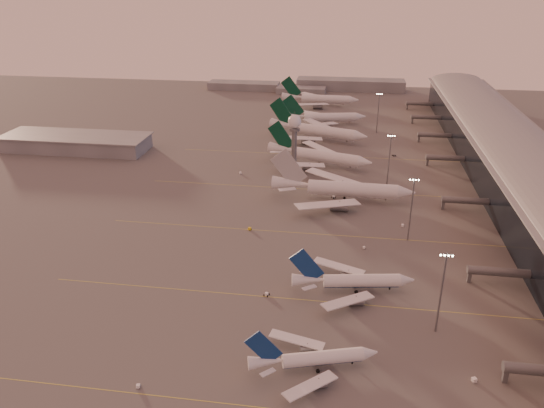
# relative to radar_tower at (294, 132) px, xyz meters

# --- Properties ---
(ground) EXTENTS (700.00, 700.00, 0.00)m
(ground) POSITION_rel_radar_tower_xyz_m (-5.00, -120.00, -20.95)
(ground) COLOR #514F4F
(ground) RESTS_ON ground
(taxiway_markings) EXTENTS (180.00, 185.25, 0.02)m
(taxiway_markings) POSITION_rel_radar_tower_xyz_m (25.00, -64.00, -20.94)
(taxiway_markings) COLOR gold
(taxiway_markings) RESTS_ON ground
(terminal) EXTENTS (57.00, 362.00, 23.04)m
(terminal) POSITION_rel_radar_tower_xyz_m (102.88, -9.91, -10.43)
(terminal) COLOR black
(terminal) RESTS_ON ground
(hangar) EXTENTS (82.00, 27.00, 8.50)m
(hangar) POSITION_rel_radar_tower_xyz_m (-125.00, 20.00, -16.63)
(hangar) COLOR slate
(hangar) RESTS_ON ground
(radar_tower) EXTENTS (6.40, 6.40, 31.10)m
(radar_tower) POSITION_rel_radar_tower_xyz_m (0.00, 0.00, 0.00)
(radar_tower) COLOR #5C5F64
(radar_tower) RESTS_ON ground
(mast_a) EXTENTS (3.60, 0.56, 25.00)m
(mast_a) POSITION_rel_radar_tower_xyz_m (53.00, -120.00, -7.21)
(mast_a) COLOR #5C5F64
(mast_a) RESTS_ON ground
(mast_b) EXTENTS (3.60, 0.56, 25.00)m
(mast_b) POSITION_rel_radar_tower_xyz_m (50.00, -65.00, -7.21)
(mast_b) COLOR #5C5F64
(mast_b) RESTS_ON ground
(mast_c) EXTENTS (3.60, 0.56, 25.00)m
(mast_c) POSITION_rel_radar_tower_xyz_m (45.00, -10.00, -7.21)
(mast_c) COLOR #5C5F64
(mast_c) RESTS_ON ground
(mast_d) EXTENTS (3.60, 0.56, 25.00)m
(mast_d) POSITION_rel_radar_tower_xyz_m (43.00, 80.00, -7.21)
(mast_d) COLOR #5C5F64
(mast_d) RESTS_ON ground
(distant_horizon) EXTENTS (165.00, 37.50, 9.00)m
(distant_horizon) POSITION_rel_radar_tower_xyz_m (-2.38, 205.14, -17.06)
(distant_horizon) COLOR slate
(distant_horizon) RESTS_ON ground
(narrowbody_near) EXTENTS (32.99, 25.93, 13.25)m
(narrowbody_near) POSITION_rel_radar_tower_xyz_m (20.53, -140.32, -18.27)
(narrowbody_near) COLOR silver
(narrowbody_near) RESTS_ON ground
(narrowbody_mid) EXTENTS (39.02, 30.90, 15.33)m
(narrowbody_mid) POSITION_rel_radar_tower_xyz_m (29.93, -103.01, -17.85)
(narrowbody_mid) COLOR silver
(narrowbody_mid) RESTS_ON ground
(widebody_white) EXTENTS (62.95, 50.40, 22.14)m
(widebody_white) POSITION_rel_radar_tower_xyz_m (24.86, -30.14, -17.11)
(widebody_white) COLOR silver
(widebody_white) RESTS_ON ground
(greentail_a) EXTENTS (55.75, 44.34, 20.90)m
(greentail_a) POSITION_rel_radar_tower_xyz_m (11.55, 14.51, -17.26)
(greentail_a) COLOR silver
(greentail_a) RESTS_ON ground
(greentail_b) EXTENTS (60.38, 47.95, 22.80)m
(greentail_b) POSITION_rel_radar_tower_xyz_m (7.63, 60.00, -16.92)
(greentail_b) COLOR silver
(greentail_b) RESTS_ON ground
(greentail_c) EXTENTS (54.78, 43.82, 20.11)m
(greentail_c) POSITION_rel_radar_tower_xyz_m (9.89, 94.79, -17.40)
(greentail_c) COLOR silver
(greentail_c) RESTS_ON ground
(greentail_d) EXTENTS (58.26, 47.04, 21.16)m
(greentail_d) POSITION_rel_radar_tower_xyz_m (3.42, 148.49, -17.21)
(greentail_d) COLOR silver
(greentail_d) RESTS_ON ground
(gsv_truck_a) EXTENTS (5.08, 2.81, 1.94)m
(gsv_truck_a) POSITION_rel_radar_tower_xyz_m (-20.22, -153.07, -19.96)
(gsv_truck_a) COLOR white
(gsv_truck_a) RESTS_ON ground
(gsv_catering_a) EXTENTS (5.72, 4.22, 4.29)m
(gsv_catering_a) POSITION_rel_radar_tower_xyz_m (59.90, -139.01, -18.80)
(gsv_catering_a) COLOR white
(gsv_catering_a) RESTS_ON ground
(gsv_tug_mid) EXTENTS (3.81, 2.97, 0.95)m
(gsv_tug_mid) POSITION_rel_radar_tower_xyz_m (3.71, -109.46, -20.46)
(gsv_tug_mid) COLOR white
(gsv_tug_mid) RESTS_ON ground
(gsv_truck_b) EXTENTS (4.75, 1.91, 1.90)m
(gsv_truck_b) POSITION_rel_radar_tower_xyz_m (34.16, -74.40, -19.98)
(gsv_truck_b) COLOR white
(gsv_truck_b) RESTS_ON ground
(gsv_truck_c) EXTENTS (5.08, 5.41, 2.21)m
(gsv_truck_c) POSITION_rel_radar_tower_xyz_m (-9.61, -65.16, -19.82)
(gsv_truck_c) COLOR yellow
(gsv_truck_c) RESTS_ON ground
(gsv_catering_b) EXTENTS (5.21, 2.84, 4.09)m
(gsv_catering_b) POSITION_rel_radar_tower_xyz_m (49.17, -53.69, -18.91)
(gsv_catering_b) COLOR white
(gsv_catering_b) RESTS_ON ground
(gsv_tug_far) EXTENTS (3.97, 3.88, 0.99)m
(gsv_tug_far) POSITION_rel_radar_tower_xyz_m (20.95, -28.86, -20.44)
(gsv_tug_far) COLOR white
(gsv_tug_far) RESTS_ON ground
(gsv_truck_d) EXTENTS (4.10, 5.90, 2.25)m
(gsv_truck_d) POSITION_rel_radar_tower_xyz_m (-26.15, -4.55, -19.80)
(gsv_truck_d) COLOR white
(gsv_truck_d) RESTS_ON ground
(gsv_tug_hangar) EXTENTS (4.29, 3.79, 1.05)m
(gsv_tug_hangar) POSITION_rel_radar_tower_xyz_m (51.02, 34.65, -20.41)
(gsv_tug_hangar) COLOR slate
(gsv_tug_hangar) RESTS_ON ground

